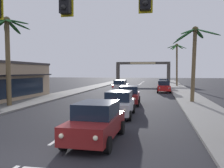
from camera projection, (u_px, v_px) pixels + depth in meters
name	position (u px, v px, depth m)	size (l,w,h in m)	color
ground_plane	(25.00, 162.00, 8.05)	(220.00, 220.00, 0.00)	#232328
sidewalk_right	(191.00, 99.00, 26.18)	(3.20, 110.00, 0.14)	gray
sidewalk_left	(56.00, 96.00, 29.13)	(3.20, 110.00, 0.14)	gray
lane_markings	(124.00, 97.00, 27.99)	(4.28, 89.36, 0.01)	silver
traffic_signal_mast	(114.00, 12.00, 7.28)	(10.42, 0.41, 6.77)	#2D2D33
sedan_lead_at_stop_bar	(96.00, 121.00, 10.42)	(2.05, 4.49, 1.68)	maroon
sedan_third_in_queue	(119.00, 104.00, 16.20)	(2.02, 4.48, 1.68)	silver
sedan_fifth_in_queue	(129.00, 95.00, 22.00)	(2.10, 4.51, 1.68)	maroon
sedan_oncoming_far	(120.00, 85.00, 37.27)	(2.15, 4.53, 1.68)	silver
sedan_parked_nearest_kerb	(164.00, 84.00, 43.29)	(2.03, 4.48, 1.68)	black
sedan_parked_mid_kerb	(164.00, 86.00, 34.85)	(1.98, 4.46, 1.68)	red
palm_left_second	(8.00, 44.00, 20.20)	(3.82, 3.62, 7.58)	brown
palm_right_second	(194.00, 49.00, 22.89)	(4.50, 4.19, 7.26)	brown
palm_right_farthest	(177.00, 56.00, 48.36)	(3.90, 3.47, 8.58)	brown
town_gateway_arch	(143.00, 69.00, 67.52)	(14.97, 0.90, 5.70)	#423D38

